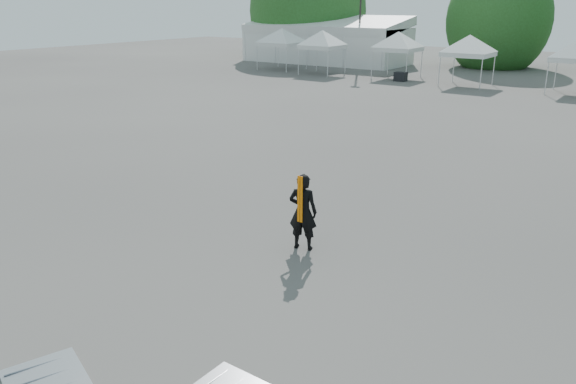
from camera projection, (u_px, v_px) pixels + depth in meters
The scene contains 10 objects.
ground at pixel (347, 239), 13.36m from camera, with size 120.00×120.00×0.00m, color #474442.
marquee at pixel (326, 41), 51.84m from camera, with size 15.00×6.25×4.23m.
tree_far_w at pixel (308, 11), 55.51m from camera, with size 4.80×4.80×7.30m.
tree_mid_w at pixel (498, 20), 47.47m from camera, with size 4.16×4.16×6.33m.
tent_a at pixel (282, 32), 46.05m from camera, with size 4.47×4.47×3.88m.
tent_b at pixel (322, 34), 42.99m from camera, with size 4.03×4.03×3.88m.
tent_c at pixel (399, 35), 40.92m from camera, with size 4.15×4.15×3.88m.
tent_d at pixel (470, 39), 36.94m from camera, with size 4.19×4.19×3.88m.
man at pixel (303, 212), 12.57m from camera, with size 0.74×0.59×1.78m.
crate_west at pixel (401, 77), 39.95m from camera, with size 0.83×0.65×0.65m, color black.
Camera 1 is at (5.91, -10.88, 5.34)m, focal length 35.00 mm.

